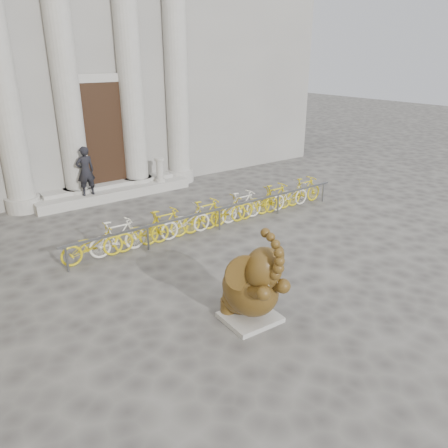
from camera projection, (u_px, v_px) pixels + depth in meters
ground at (282, 300)px, 9.85m from camera, size 80.00×80.00×0.00m
classical_building at (50, 33)px, 18.84m from camera, size 22.00×10.70×12.00m
entrance_steps at (114, 192)px, 16.83m from camera, size 6.00×1.20×0.36m
elephant_statue at (252, 287)px, 8.83m from camera, size 1.47×1.63×2.19m
bike_rack at (214, 213)px, 13.75m from camera, size 9.91×0.53×1.00m
pedestrian at (85, 171)px, 15.62m from camera, size 0.65×0.43×1.78m
balustrade_post at (160, 171)px, 17.40m from camera, size 0.39×0.39×0.97m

